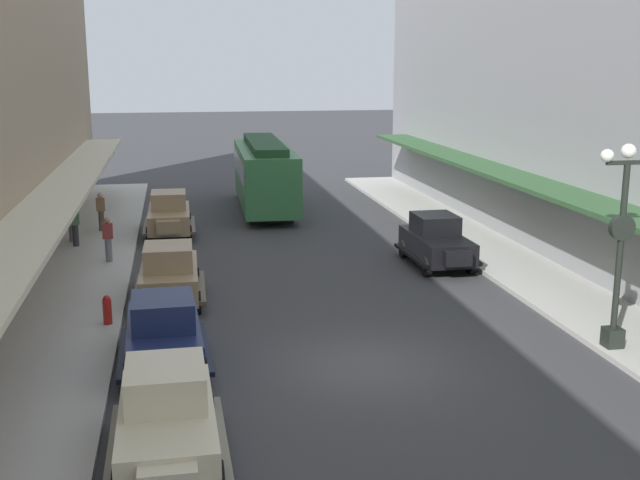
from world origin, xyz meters
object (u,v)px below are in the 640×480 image
pedestrian_1 (71,221)px  pedestrian_3 (75,224)px  pedestrian_0 (101,211)px  pedestrian_2 (108,239)px  parked_car_2 (169,272)px  parked_car_0 (167,416)px  lamp_post_with_clock (621,238)px  parked_car_1 (169,213)px  parked_car_3 (436,240)px  parked_car_4 (164,331)px  fire_hydrant (107,309)px  streetcar (265,172)px

pedestrian_1 → pedestrian_3: size_ratio=0.98×
pedestrian_0 → pedestrian_2: (0.71, -5.61, 0.00)m
parked_car_2 → pedestrian_2: 5.39m
pedestrian_3 → parked_car_2: bearing=-64.7°
parked_car_0 → lamp_post_with_clock: (11.08, 3.77, 2.04)m
parked_car_0 → pedestrian_3: parked_car_0 is taller
parked_car_1 → parked_car_3: size_ratio=1.00×
pedestrian_0 → pedestrian_3: size_ratio=0.98×
parked_car_4 → fire_hydrant: parked_car_4 is taller
lamp_post_with_clock → pedestrian_2: 17.56m
streetcar → fire_hydrant: (-6.33, -17.02, -1.34)m
parked_car_1 → pedestrian_3: bearing=-150.8°
parked_car_2 → streetcar: (4.64, 14.77, 0.96)m
streetcar → parked_car_4: bearing=-103.3°
parked_car_3 → streetcar: bearing=112.1°
parked_car_3 → fire_hydrant: 12.28m
parked_car_2 → pedestrian_0: 10.93m
parked_car_2 → pedestrian_2: bearing=113.8°
parked_car_2 → parked_car_4: 5.42m
parked_car_1 → pedestrian_0: parked_car_1 is taller
parked_car_3 → parked_car_0: bearing=-126.2°
parked_car_3 → pedestrian_3: parked_car_3 is taller
parked_car_3 → lamp_post_with_clock: 9.60m
parked_car_4 → pedestrian_3: parked_car_4 is taller
parked_car_1 → streetcar: 6.94m
parked_car_3 → pedestrian_1: 14.50m
streetcar → pedestrian_2: streetcar is taller
parked_car_3 → pedestrian_3: (-13.12, 4.88, 0.07)m
parked_car_4 → streetcar: 20.77m
pedestrian_2 → streetcar: bearing=55.3°
parked_car_1 → pedestrian_1: 4.03m
parked_car_3 → pedestrian_1: parked_car_3 is taller
parked_car_0 → parked_car_1: same height
lamp_post_with_clock → parked_car_2: bearing=149.8°
streetcar → pedestrian_1: streetcar is taller
parked_car_4 → pedestrian_3: (-3.52, 13.12, 0.07)m
fire_hydrant → streetcar: bearing=69.6°
parked_car_1 → pedestrian_2: bearing=-114.2°
pedestrian_2 → parked_car_2: bearing=-66.2°
parked_car_3 → pedestrian_2: bearing=169.7°
parked_car_0 → parked_car_3: (9.51, 13.01, 0.00)m
pedestrian_0 → parked_car_0: bearing=-82.1°
parked_car_3 → pedestrian_0: parked_car_3 is taller
parked_car_4 → parked_car_0: bearing=-88.8°
parked_car_4 → streetcar: streetcar is taller
parked_car_1 → streetcar: bearing=47.3°
pedestrian_0 → fire_hydrant: bearing=-84.7°
lamp_post_with_clock → parked_car_0: bearing=-161.2°
pedestrian_2 → parked_car_4: bearing=-78.8°
parked_car_2 → parked_car_0: bearing=-90.1°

